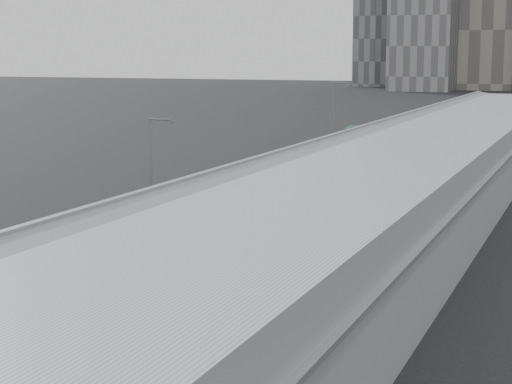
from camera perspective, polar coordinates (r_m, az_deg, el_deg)
The scene contains 22 objects.
sidewalk at distance 68.95m, azimuth 7.17°, elevation -1.94°, with size 10.00×170.00×0.12m, color gray.
lane_line at distance 72.31m, azimuth -0.90°, elevation -1.39°, with size 0.12×160.00×0.02m, color gold.
depot at distance 67.47m, azimuth 10.50°, elevation 0.71°, with size 12.45×160.40×7.20m.
bus_1 at distance 41.82m, azimuth -13.94°, elevation -7.36°, with size 3.09×12.96×3.76m.
bus_2 at distance 50.52m, azimuth -7.30°, elevation -4.35°, with size 2.83×12.53×3.64m.
bus_3 at distance 65.20m, azimuth -0.42°, elevation -1.18°, with size 3.67×12.75×3.68m.
bus_4 at distance 78.20m, azimuth 3.58°, elevation 0.50°, with size 3.55×12.20×3.51m.
bus_5 at distance 91.05m, azimuth 6.31°, elevation 1.78°, with size 3.41×13.16×3.81m.
bus_6 at distance 104.32m, azimuth 8.65°, elevation 2.63°, with size 2.79×12.46×3.63m.
bus_7 at distance 119.23m, azimuth 10.38°, elevation 3.49°, with size 3.87×14.02×4.05m.
bus_8 at distance 132.74m, azimuth 11.34°, elevation 3.93°, with size 2.76×12.07×3.51m.
bus_9 at distance 143.69m, azimuth 12.25°, elevation 4.32°, with size 2.82×12.62×3.69m.
bus_10 at distance 156.64m, azimuth 13.46°, elevation 4.67°, with size 3.11×12.78×3.71m.
tree_1 at distance 45.83m, azimuth -5.02°, elevation -3.67°, with size 1.89×1.89×4.09m.
tree_2 at distance 69.15m, azimuth 4.62°, elevation 1.08°, with size 2.04×2.04×4.61m.
tree_3 at distance 96.39m, azimuth 10.03°, elevation 3.17°, with size 1.04×1.04×4.08m.
tree_4 at distance 117.06m, azimuth 11.88°, elevation 4.23°, with size 2.43×2.43×4.77m.
tree_5 at distance 141.41m, azimuth 13.66°, elevation 4.86°, with size 2.60×2.60×4.51m.
street_lamp_near at distance 64.15m, azimuth -6.88°, elevation 1.70°, with size 2.04×0.22×8.62m.
street_lamp_far at distance 105.83m, azimuth 5.29°, elevation 5.02°, with size 2.04×0.22×9.85m.
shipping_container at distance 122.70m, azimuth 6.67°, elevation 3.63°, with size 2.63×6.88×2.98m, color #133E20.
suv at distance 140.91m, azimuth 9.48°, elevation 4.03°, with size 2.89×6.27×1.74m, color black.
Camera 1 is at (26.32, -10.40, 13.33)m, focal length 60.00 mm.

